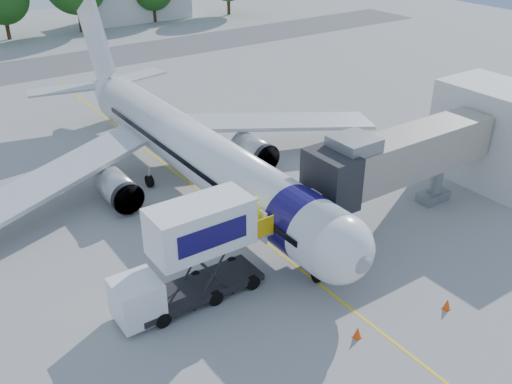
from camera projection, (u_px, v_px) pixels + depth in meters
ground at (224, 210)px, 38.05m from camera, size 160.00×160.00×0.00m
guidance_line at (224, 210)px, 38.05m from camera, size 0.15×70.00×0.01m
taxiway_strip at (41, 68)px, 68.57m from camera, size 120.00×10.00×0.01m
aircraft at (192, 150)px, 39.66m from camera, size 34.17×37.73×11.35m
jet_bridge at (394, 159)px, 34.93m from camera, size 13.90×3.20×6.60m
terminal_stub at (496, 135)px, 40.59m from camera, size 5.00×8.00×7.00m
catering_hiloader at (190, 255)px, 28.52m from camera, size 8.50×2.44×5.50m
ground_tug at (399, 376)px, 24.13m from camera, size 3.92×2.64×1.43m
safety_cone_a at (447, 304)px, 28.98m from camera, size 0.39×0.39×0.63m
safety_cone_b at (358, 333)px, 27.13m from camera, size 0.39×0.39×0.62m
outbuilding_right at (138, 3)px, 92.89m from camera, size 16.40×7.40×5.30m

